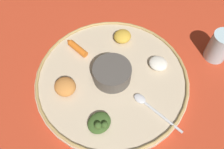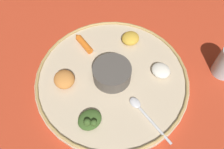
# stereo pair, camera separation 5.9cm
# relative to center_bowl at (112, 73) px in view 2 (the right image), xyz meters

# --- Properties ---
(ground_plane) EXTENTS (2.40, 2.40, 0.00)m
(ground_plane) POSITION_rel_center_bowl_xyz_m (0.00, 0.00, -0.04)
(ground_plane) COLOR #B7381E
(platter) EXTENTS (0.43, 0.43, 0.02)m
(platter) POSITION_rel_center_bowl_xyz_m (0.00, 0.00, -0.03)
(platter) COLOR #C6B293
(platter) RESTS_ON ground_plane
(platter_rim) EXTENTS (0.42, 0.42, 0.01)m
(platter_rim) POSITION_rel_center_bowl_xyz_m (0.00, 0.00, -0.02)
(platter_rim) COLOR tan
(platter_rim) RESTS_ON platter
(center_bowl) EXTENTS (0.10, 0.10, 0.04)m
(center_bowl) POSITION_rel_center_bowl_xyz_m (0.00, 0.00, 0.00)
(center_bowl) COLOR #4C4742
(center_bowl) RESTS_ON platter
(spoon) EXTENTS (0.11, 0.12, 0.01)m
(spoon) POSITION_rel_center_bowl_xyz_m (0.09, -0.10, -0.02)
(spoon) COLOR silver
(spoon) RESTS_ON platter
(greens_pile) EXTENTS (0.08, 0.08, 0.03)m
(greens_pile) POSITION_rel_center_bowl_xyz_m (-0.05, -0.13, -0.01)
(greens_pile) COLOR #385623
(greens_pile) RESTS_ON platter
(carrot_near_spoon) EXTENTS (0.07, 0.08, 0.02)m
(carrot_near_spoon) POSITION_rel_center_bowl_xyz_m (-0.09, 0.11, -0.01)
(carrot_near_spoon) COLOR orange
(carrot_near_spoon) RESTS_ON platter
(mound_rice_white) EXTENTS (0.07, 0.07, 0.02)m
(mound_rice_white) POSITION_rel_center_bowl_xyz_m (0.13, 0.03, -0.01)
(mound_rice_white) COLOR silver
(mound_rice_white) RESTS_ON platter
(mound_lentil_yellow) EXTENTS (0.07, 0.08, 0.03)m
(mound_lentil_yellow) POSITION_rel_center_bowl_xyz_m (0.05, 0.13, -0.01)
(mound_lentil_yellow) COLOR gold
(mound_lentil_yellow) RESTS_ON platter
(mound_squash) EXTENTS (0.08, 0.08, 0.03)m
(mound_squash) POSITION_rel_center_bowl_xyz_m (-0.13, -0.02, -0.01)
(mound_squash) COLOR #C67A38
(mound_squash) RESTS_ON platter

